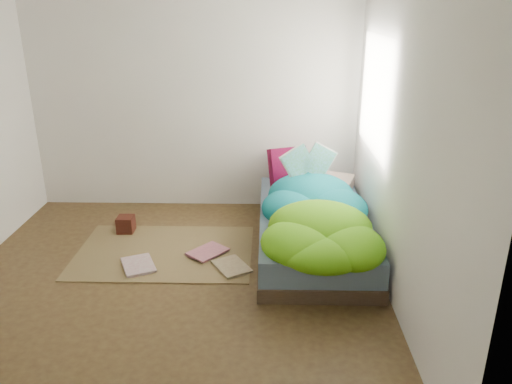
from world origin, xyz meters
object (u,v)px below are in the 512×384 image
Objects in this scene: wooden_box at (126,224)px; open_book at (309,152)px; bed at (312,229)px; floor_book_b at (198,248)px; floor_book_a at (124,268)px; pillow_magenta at (288,166)px.

open_book is at bearing 3.96° from wooden_box.
bed is 1.08m from floor_book_b.
open_book reaches higher than floor_book_b.
wooden_box is at bearing 172.45° from bed.
open_book is at bearing 4.27° from floor_book_a.
bed is at bearing -95.85° from pillow_magenta.
floor_book_b is (-1.06, -0.13, -0.14)m from bed.
bed is at bearing -7.55° from wooden_box.
floor_book_b is (0.60, 0.38, 0.00)m from floor_book_a.
open_book is 1.33× the size of floor_book_a.
floor_book_a is at bearing -106.42° from floor_book_b.
floor_book_a is (-1.63, -0.88, -0.79)m from open_book.
floor_book_a is at bearing -168.30° from open_book.
pillow_magenta is 1.77m from wooden_box.
pillow_magenta is 1.34m from floor_book_b.
pillow_magenta is at bearing 17.93° from wooden_box.
wooden_box is at bearing 176.89° from pillow_magenta.
wooden_box is (-1.84, 0.24, -0.08)m from bed.
open_book is (-0.03, 0.37, 0.65)m from bed.
open_book reaches higher than bed.
wooden_box is at bearing 167.24° from open_book.
floor_book_a is at bearing -76.72° from wooden_box.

